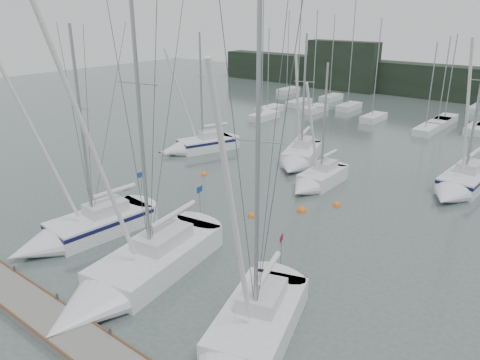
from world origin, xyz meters
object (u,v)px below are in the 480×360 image
(sailboat_near_center, at_px, (126,280))
(sailboat_mid_b, at_px, (298,159))
(sailboat_mid_a, at_px, (194,146))
(sailboat_near_right, at_px, (243,348))
(sailboat_mid_d, at_px, (459,185))
(sailboat_mid_c, at_px, (315,181))
(buoy_b, at_px, (337,205))
(buoy_a, at_px, (251,216))
(sailboat_near_left, at_px, (75,232))
(buoy_d, at_px, (302,211))
(buoy_c, at_px, (204,175))

(sailboat_near_center, bearing_deg, sailboat_mid_b, 90.73)
(sailboat_mid_a, xyz_separation_m, sailboat_mid_b, (10.07, 2.82, -0.01))
(sailboat_near_right, height_order, sailboat_mid_d, sailboat_near_right)
(sailboat_near_center, relative_size, sailboat_near_right, 1.16)
(sailboat_mid_c, xyz_separation_m, buoy_b, (2.98, -2.09, -0.53))
(sailboat_mid_a, height_order, buoy_b, sailboat_mid_a)
(sailboat_mid_c, xyz_separation_m, buoy_a, (-0.71, -7.29, -0.53))
(sailboat_near_left, height_order, sailboat_mid_c, sailboat_near_left)
(sailboat_near_center, height_order, sailboat_near_right, sailboat_near_center)
(sailboat_mid_d, height_order, buoy_b, sailboat_mid_d)
(sailboat_mid_b, bearing_deg, sailboat_near_right, -81.28)
(sailboat_mid_a, xyz_separation_m, buoy_d, (15.60, -5.59, -0.59))
(sailboat_mid_b, distance_m, buoy_d, 10.08)
(sailboat_mid_b, xyz_separation_m, buoy_c, (-4.85, -7.11, -0.59))
(buoy_b, distance_m, buoy_d, 2.78)
(sailboat_near_center, distance_m, buoy_b, 16.45)
(sailboat_near_center, distance_m, buoy_d, 13.86)
(buoy_a, distance_m, buoy_b, 6.38)
(sailboat_mid_a, bearing_deg, buoy_b, 11.22)
(buoy_c, height_order, buoy_d, buoy_d)
(sailboat_mid_d, bearing_deg, sailboat_mid_b, -169.00)
(sailboat_mid_a, bearing_deg, sailboat_near_left, -46.03)
(sailboat_mid_a, height_order, sailboat_mid_b, sailboat_mid_b)
(sailboat_near_center, bearing_deg, buoy_a, 83.52)
(sailboat_near_center, bearing_deg, sailboat_mid_d, 59.95)
(sailboat_near_right, relative_size, buoy_c, 25.84)
(sailboat_near_left, height_order, sailboat_mid_d, sailboat_mid_d)
(buoy_d, bearing_deg, sailboat_mid_c, 108.95)
(buoy_c, bearing_deg, sailboat_near_center, -60.26)
(sailboat_mid_d, distance_m, buoy_d, 12.79)
(buoy_a, height_order, buoy_d, buoy_d)
(sailboat_near_right, xyz_separation_m, buoy_d, (-5.76, 13.92, -0.56))
(sailboat_near_right, relative_size, sailboat_mid_a, 1.23)
(sailboat_mid_d, height_order, buoy_c, sailboat_mid_d)
(sailboat_mid_c, bearing_deg, buoy_d, -71.54)
(sailboat_near_left, bearing_deg, sailboat_near_right, -1.47)
(sailboat_near_center, height_order, buoy_d, sailboat_near_center)
(sailboat_mid_d, bearing_deg, sailboat_mid_a, -165.78)
(sailboat_near_left, xyz_separation_m, buoy_b, (9.80, 14.67, -0.59))
(sailboat_near_center, bearing_deg, buoy_d, 73.72)
(sailboat_mid_a, relative_size, buoy_a, 23.05)
(sailboat_mid_b, height_order, buoy_b, sailboat_mid_b)
(sailboat_near_right, xyz_separation_m, sailboat_mid_d, (1.77, 24.24, 0.08))
(buoy_a, distance_m, buoy_d, 3.61)
(buoy_d, bearing_deg, sailboat_mid_b, 123.34)
(sailboat_near_left, xyz_separation_m, sailboat_mid_a, (-7.25, 17.88, 0.01))
(buoy_a, bearing_deg, sailboat_near_center, -87.62)
(sailboat_near_right, bearing_deg, sailboat_near_center, 161.15)
(sailboat_near_left, relative_size, sailboat_near_right, 0.91)
(buoy_b, bearing_deg, sailboat_near_left, -123.74)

